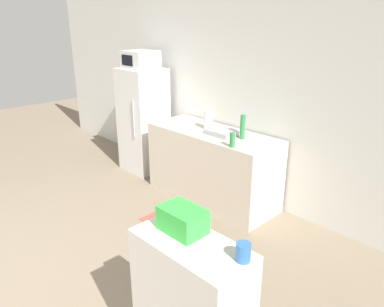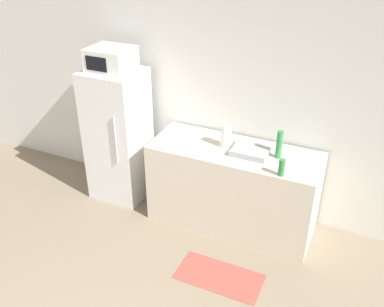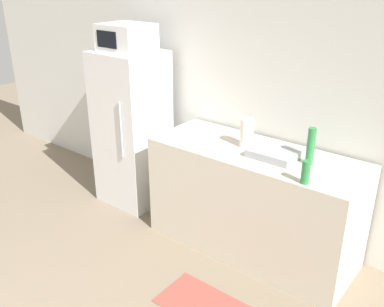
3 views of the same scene
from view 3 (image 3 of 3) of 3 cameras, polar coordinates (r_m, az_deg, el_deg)
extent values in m
cube|color=silver|center=(3.85, 8.76, 8.12)|extent=(8.00, 0.06, 2.60)
cube|color=silver|center=(4.41, -8.01, 3.21)|extent=(0.63, 0.57, 1.58)
cylinder|color=#B7B7BC|center=(4.06, -9.43, 3.10)|extent=(0.02, 0.02, 0.55)
cube|color=white|center=(4.19, -8.73, 15.06)|extent=(0.46, 0.40, 0.25)
cube|color=black|center=(4.09, -11.34, 14.69)|extent=(0.25, 0.01, 0.15)
cube|color=beige|center=(3.73, 8.08, -6.26)|extent=(1.79, 0.69, 0.93)
cube|color=#9EA3A8|center=(3.44, 11.01, 0.11)|extent=(0.37, 0.32, 0.06)
cylinder|color=#2D7F42|center=(3.32, 15.55, 0.94)|extent=(0.06, 0.06, 0.29)
cylinder|color=#2D7F42|center=(3.04, 14.92, -2.42)|extent=(0.06, 0.06, 0.17)
cylinder|color=white|center=(3.56, 7.31, 2.76)|extent=(0.11, 0.11, 0.24)
camera|label=1|loc=(1.57, 145.42, -18.92)|focal=35.00mm
camera|label=2|loc=(1.22, -131.33, 25.76)|focal=40.00mm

